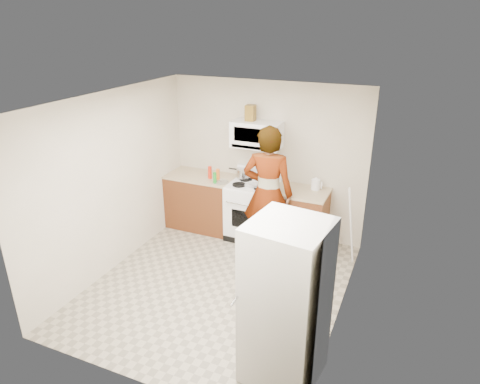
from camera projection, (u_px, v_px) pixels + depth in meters
The scene contains 20 objects.
floor at pixel (219, 285), 5.80m from camera, with size 3.60×3.60×0.00m, color gray.
back_wall at pixel (266, 160), 6.84m from camera, with size 3.20×0.02×2.50m, color beige.
right_wall at pixel (346, 224), 4.74m from camera, with size 0.02×3.60×2.50m, color beige.
cabinet_left at pixel (202, 202), 7.27m from camera, with size 1.12×0.62×0.90m, color brown.
counter_left at pixel (201, 176), 7.09m from camera, with size 1.14×0.64×0.04m, color tan.
cabinet_right at pixel (300, 220), 6.64m from camera, with size 0.80×0.62×0.90m, color brown.
counter_right at pixel (301, 192), 6.46m from camera, with size 0.82×0.64×0.04m, color tan.
gas_range at pixel (253, 210), 6.91m from camera, with size 0.76×0.65×1.13m.
microwave at pixel (257, 134), 6.55m from camera, with size 0.76×0.38×0.40m, color white.
person at pixel (268, 194), 6.17m from camera, with size 0.73×0.48×2.02m, color tan.
fridge at pixel (286, 303), 4.07m from camera, with size 0.70×0.70×1.70m, color silver.
kettle at pixel (316, 184), 6.49m from camera, with size 0.13×0.13×0.16m, color white.
jug at pixel (250, 113), 6.49m from camera, with size 0.14×0.14×0.24m, color brown.
saucepan at pixel (244, 173), 6.94m from camera, with size 0.25×0.25×0.13m, color #BCBBC0.
tray at pixel (254, 185), 6.62m from camera, with size 0.25×0.16×0.05m, color white.
bottle_spray at pixel (210, 172), 6.92m from camera, with size 0.06×0.06×0.20m, color red.
bottle_hot_sauce at pixel (218, 174), 6.86m from camera, with size 0.06×0.06×0.18m, color orange.
bottle_green_cap at pixel (215, 178), 6.72m from camera, with size 0.06×0.06×0.18m, color #18841F.
pot_lid at pixel (221, 182), 6.79m from camera, with size 0.26×0.26×0.01m, color white.
broom at pixel (351, 227), 6.04m from camera, with size 0.03×0.03×1.26m, color silver.
Camera 1 is at (2.19, -4.37, 3.38)m, focal length 32.00 mm.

